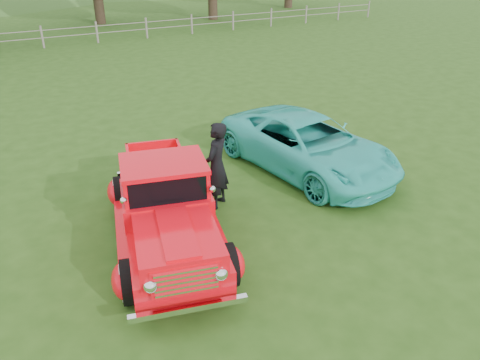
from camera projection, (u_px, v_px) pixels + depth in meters
ground at (236, 252)px, 8.96m from camera, size 140.00×140.00×0.00m
fence_line at (42, 37)px, 25.73m from camera, size 48.00×0.12×1.20m
red_pickup at (166, 207)px, 8.89m from camera, size 3.09×5.26×1.78m
teal_sedan at (307, 144)px, 11.87m from camera, size 2.94×5.31×1.41m
man at (217, 166)px, 10.11m from camera, size 0.85×0.81×1.96m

